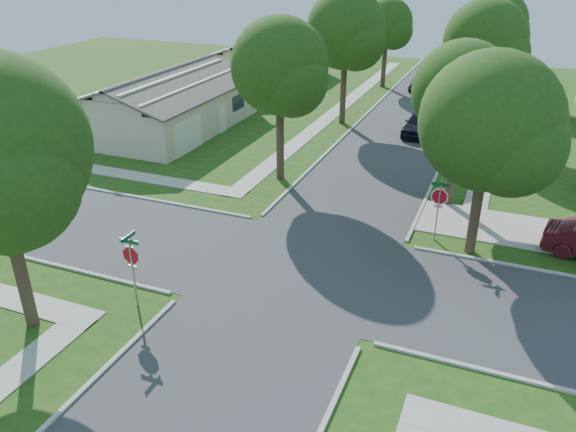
% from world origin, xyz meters
% --- Properties ---
extents(ground, '(100.00, 100.00, 0.00)m').
position_xyz_m(ground, '(0.00, 0.00, 0.00)').
color(ground, '#1A4813').
rests_on(ground, ground).
extents(road_ns, '(7.00, 100.00, 0.02)m').
position_xyz_m(road_ns, '(0.00, 0.00, 0.00)').
color(road_ns, '#333335').
rests_on(road_ns, ground).
extents(sidewalk_ne, '(1.20, 40.00, 0.04)m').
position_xyz_m(sidewalk_ne, '(6.10, 26.00, 0.02)').
color(sidewalk_ne, '#9E9B91').
rests_on(sidewalk_ne, ground).
extents(sidewalk_nw, '(1.20, 40.00, 0.04)m').
position_xyz_m(sidewalk_nw, '(-6.10, 26.00, 0.02)').
color(sidewalk_nw, '#9E9B91').
rests_on(sidewalk_nw, ground).
extents(driveway, '(8.80, 3.60, 0.05)m').
position_xyz_m(driveway, '(7.90, 7.10, 0.03)').
color(driveway, '#9E9B91').
rests_on(driveway, ground).
extents(stop_sign_sw, '(1.05, 0.80, 2.98)m').
position_xyz_m(stop_sign_sw, '(-4.70, -4.70, 2.03)').
color(stop_sign_sw, gray).
rests_on(stop_sign_sw, ground).
extents(stop_sign_ne, '(1.05, 0.80, 2.98)m').
position_xyz_m(stop_sign_ne, '(4.70, 4.70, 2.03)').
color(stop_sign_ne, gray).
rests_on(stop_sign_ne, ground).
extents(tree_e_near, '(4.97, 4.80, 8.28)m').
position_xyz_m(tree_e_near, '(4.75, 9.01, 5.64)').
color(tree_e_near, '#38281C').
rests_on(tree_e_near, ground).
extents(tree_e_mid, '(5.59, 5.40, 9.21)m').
position_xyz_m(tree_e_mid, '(4.76, 21.01, 6.25)').
color(tree_e_mid, '#38281C').
rests_on(tree_e_mid, ground).
extents(tree_e_far, '(5.17, 5.00, 8.72)m').
position_xyz_m(tree_e_far, '(4.75, 34.01, 5.98)').
color(tree_e_far, '#38281C').
rests_on(tree_e_far, ground).
extents(tree_w_near, '(5.38, 5.20, 8.97)m').
position_xyz_m(tree_w_near, '(-4.64, 9.01, 6.12)').
color(tree_w_near, '#38281C').
rests_on(tree_w_near, ground).
extents(tree_w_mid, '(5.80, 5.60, 9.56)m').
position_xyz_m(tree_w_mid, '(-4.64, 21.01, 6.49)').
color(tree_w_mid, '#38281C').
rests_on(tree_w_mid, ground).
extents(tree_w_far, '(4.76, 4.60, 8.04)m').
position_xyz_m(tree_w_far, '(-4.65, 34.01, 5.51)').
color(tree_w_far, '#38281C').
rests_on(tree_w_far, ground).
extents(tree_ne_corner, '(5.80, 5.60, 8.66)m').
position_xyz_m(tree_ne_corner, '(6.36, 4.21, 5.59)').
color(tree_ne_corner, '#38281C').
rests_on(tree_ne_corner, ground).
extents(house_nw_near, '(8.42, 13.60, 4.23)m').
position_xyz_m(house_nw_near, '(-15.99, 15.00, 1.52)').
color(house_nw_near, '#C2B099').
rests_on(house_nw_near, ground).
extents(house_nw_far, '(8.42, 13.60, 4.23)m').
position_xyz_m(house_nw_far, '(-15.99, 32.00, 1.52)').
color(house_nw_far, '#C2B099').
rests_on(house_nw_far, ground).
extents(car_curb_east, '(2.12, 4.75, 1.59)m').
position_xyz_m(car_curb_east, '(1.20, 20.39, 0.79)').
color(car_curb_east, black).
rests_on(car_curb_east, ground).
extents(car_curb_west, '(1.85, 4.18, 1.19)m').
position_xyz_m(car_curb_west, '(-1.20, 33.82, 0.60)').
color(car_curb_west, black).
rests_on(car_curb_west, ground).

